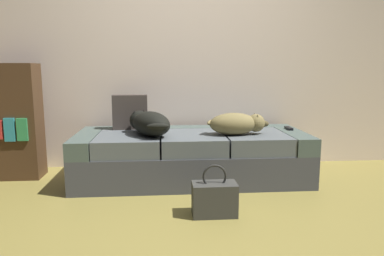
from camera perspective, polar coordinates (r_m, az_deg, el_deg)
The scene contains 9 objects.
ground_plane at distance 2.53m, azimuth 1.97°, elevation -15.25°, with size 10.00×10.00×0.00m, color olive.
back_wall at distance 3.96m, azimuth -0.78°, elevation 14.43°, with size 6.40×0.10×2.80m, color beige.
couch at distance 3.46m, azimuth -0.07°, elevation -4.42°, with size 2.15×0.88×0.45m.
dog_dark at distance 3.27m, azimuth -6.84°, elevation 0.78°, with size 0.48×0.60×0.22m.
dog_tan at distance 3.31m, azimuth 7.17°, elevation 0.69°, with size 0.59×0.26×0.20m.
tv_remote at distance 3.71m, azimuth 15.03°, elevation -0.04°, with size 0.04×0.15×0.02m, color black.
throw_pillow at distance 3.63m, azimuth -9.74°, elevation 2.50°, with size 0.34×0.12×0.34m, color #3E3530.
handbag at distance 2.66m, azimuth 3.56°, elevation -11.02°, with size 0.32×0.18×0.38m.
bookshelf at distance 3.87m, azimuth -26.85°, elevation 0.90°, with size 0.56×0.30×1.10m.
Camera 1 is at (-0.27, -2.28, 1.05)m, focal length 33.79 mm.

